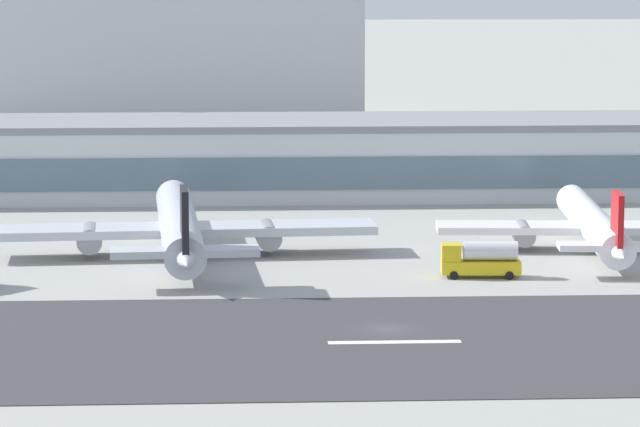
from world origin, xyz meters
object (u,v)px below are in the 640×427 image
object	(u,v)px
terminal_building	(339,157)
service_fuel_truck_0	(480,259)
distant_hotel_block	(113,22)
airliner_black_tail_gate_0	(179,228)
airliner_red_tail_gate_1	(595,226)

from	to	relation	value
terminal_building	service_fuel_truck_0	bearing A→B (deg)	-79.90
distant_hotel_block	service_fuel_truck_0	xyz separation A→B (m)	(50.89, -169.25, -18.43)
airliner_black_tail_gate_0	airliner_red_tail_gate_1	distance (m)	48.40
distant_hotel_block	airliner_black_tail_gate_0	xyz separation A→B (m)	(18.13, -155.43, -17.08)
airliner_red_tail_gate_1	service_fuel_truck_0	world-z (taller)	airliner_red_tail_gate_1
distant_hotel_block	terminal_building	bearing A→B (deg)	-69.47
service_fuel_truck_0	airliner_black_tail_gate_0	bearing A→B (deg)	-19.75
terminal_building	airliner_black_tail_gate_0	bearing A→B (deg)	-113.28
distant_hotel_block	service_fuel_truck_0	bearing A→B (deg)	-73.27
airliner_black_tail_gate_0	service_fuel_truck_0	size ratio (longest dim) A/B	5.88
terminal_building	distant_hotel_block	distance (m)	113.78
distant_hotel_block	airliner_black_tail_gate_0	distance (m)	157.42
terminal_building	distant_hotel_block	size ratio (longest dim) A/B	1.96
distant_hotel_block	airliner_red_tail_gate_1	size ratio (longest dim) A/B	2.27
service_fuel_truck_0	airliner_red_tail_gate_1	bearing A→B (deg)	-132.60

